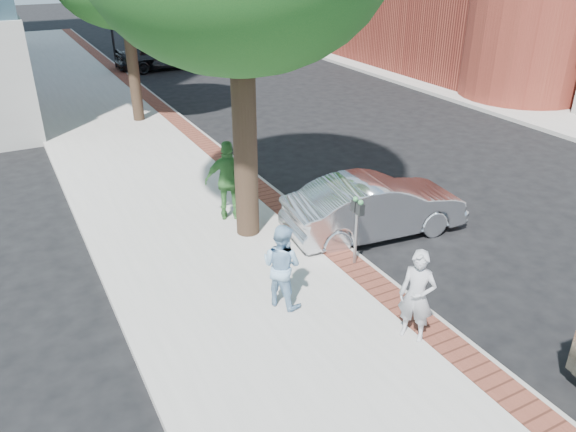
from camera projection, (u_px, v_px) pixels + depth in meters
ground at (312, 269)px, 11.73m from camera, size 120.00×120.00×0.00m
sidewalk at (141, 159)px, 17.40m from camera, size 5.00×60.00×0.15m
brick_strip at (208, 146)px, 18.29m from camera, size 0.60×60.00×0.01m
curb at (218, 146)px, 18.48m from camera, size 0.10×60.00×0.15m
sidewalk_far at (510, 98)px, 24.13m from camera, size 5.00×60.00×0.15m
signal_near at (111, 26)px, 28.54m from camera, size 0.70×0.15×3.80m
signal_far at (309, 13)px, 33.41m from camera, size 0.70×0.15×3.80m
parking_meter at (357, 217)px, 11.21m from camera, size 0.12×0.32×1.47m
person_gray at (417, 296)px, 9.16m from camera, size 0.65×0.71×1.64m
person_officer at (282, 265)px, 10.04m from camera, size 0.91×0.98×1.61m
person_green at (229, 181)px, 13.15m from camera, size 1.23×0.86×1.93m
sedan_silver at (375, 206)px, 12.86m from camera, size 4.34×1.90×1.39m
bg_car at (161, 54)px, 29.48m from camera, size 4.73×2.00×1.60m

